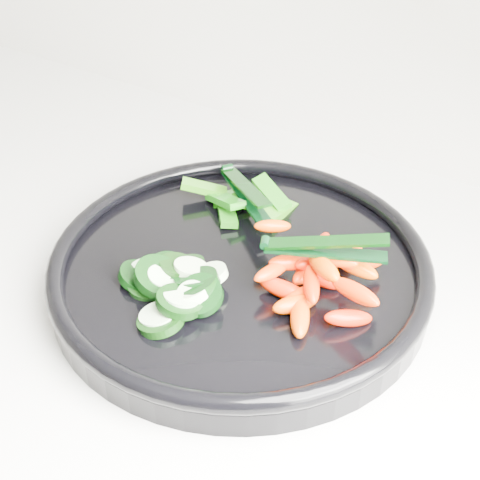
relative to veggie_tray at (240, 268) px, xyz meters
The scene contains 6 objects.
veggie_tray is the anchor object (origin of this frame).
cucumber_pile 0.08m from the veggie_tray, 114.84° to the right, with size 0.13×0.13×0.04m.
carrot_pile 0.08m from the veggie_tray, ahead, with size 0.15×0.15×0.05m.
pepper_pile 0.10m from the veggie_tray, 121.89° to the left, with size 0.12×0.10×0.03m.
tong_carrot 0.10m from the veggie_tray, ahead, with size 0.11×0.06×0.02m.
tong_pepper 0.10m from the veggie_tray, 120.96° to the left, with size 0.10×0.08×0.02m.
Camera 1 is at (0.87, 1.26, 1.37)m, focal length 50.00 mm.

